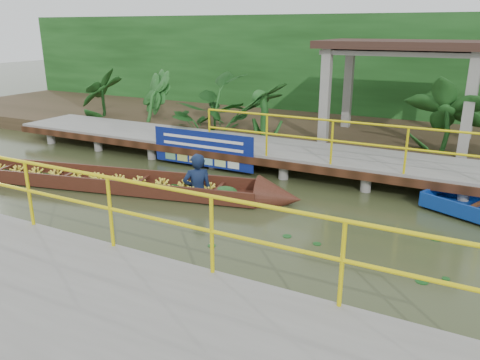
% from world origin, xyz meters
% --- Properties ---
extents(ground, '(80.00, 80.00, 0.00)m').
position_xyz_m(ground, '(0.00, 0.00, 0.00)').
color(ground, '#30371B').
rests_on(ground, ground).
extents(land_strip, '(30.00, 8.00, 0.45)m').
position_xyz_m(land_strip, '(0.00, 7.50, 0.23)').
color(land_strip, '#302818').
rests_on(land_strip, ground).
extents(far_dock, '(16.00, 2.06, 1.66)m').
position_xyz_m(far_dock, '(0.02, 3.43, 0.48)').
color(far_dock, gray).
rests_on(far_dock, ground).
extents(near_dock, '(18.00, 2.40, 1.73)m').
position_xyz_m(near_dock, '(1.00, -4.20, 0.30)').
color(near_dock, gray).
rests_on(near_dock, ground).
extents(pavilion, '(4.40, 3.00, 3.00)m').
position_xyz_m(pavilion, '(3.00, 6.30, 2.82)').
color(pavilion, gray).
rests_on(pavilion, ground).
extents(foliage_backdrop, '(30.00, 0.80, 4.00)m').
position_xyz_m(foliage_backdrop, '(0.00, 10.00, 2.00)').
color(foliage_backdrop, '#153B13').
rests_on(foliage_backdrop, ground).
extents(vendor_boat, '(9.23, 2.80, 2.16)m').
position_xyz_m(vendor_boat, '(-2.12, 0.30, 0.26)').
color(vendor_boat, '#361B0E').
rests_on(vendor_boat, ground).
extents(blue_banner, '(2.94, 0.04, 0.92)m').
position_xyz_m(blue_banner, '(-1.18, 2.48, 0.56)').
color(blue_banner, navy).
rests_on(blue_banner, ground).
extents(tropical_plants, '(14.51, 1.51, 1.89)m').
position_xyz_m(tropical_plants, '(-0.92, 5.30, 1.40)').
color(tropical_plants, '#153B13').
rests_on(tropical_plants, ground).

